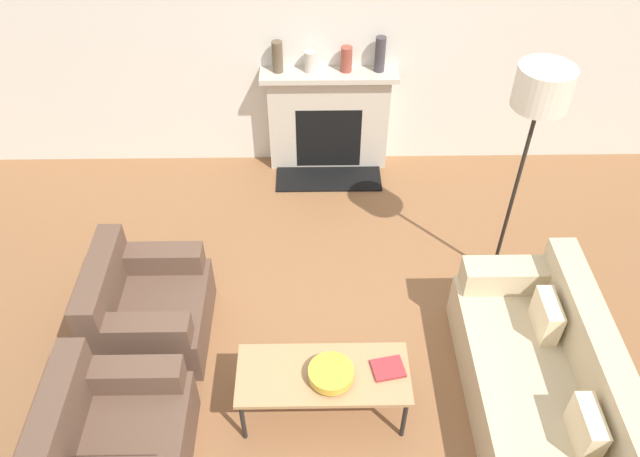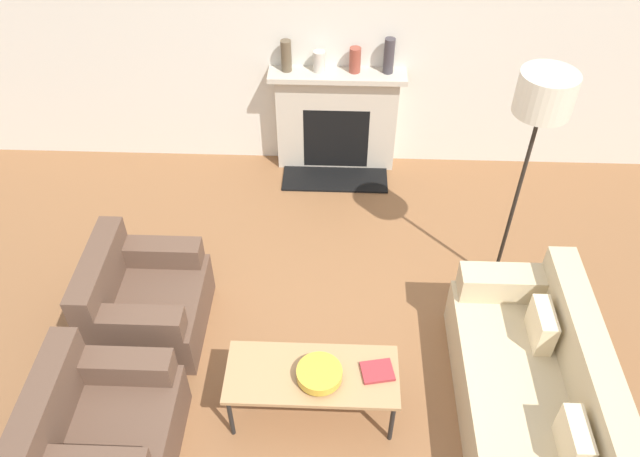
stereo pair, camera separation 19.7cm
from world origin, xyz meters
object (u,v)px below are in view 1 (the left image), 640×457
object	(u,v)px
bowl	(331,373)
floor_lamp	(538,108)
mantel_vase_center_right	(346,59)
mantel_vase_right	(380,54)
armchair_near	(115,440)
couch	(545,388)
mantel_vase_center_left	(311,61)
armchair_far	(146,310)
coffee_table	(323,376)
book	(388,368)
fireplace	(329,121)
mantel_vase_left	(277,57)

from	to	relation	value
bowl	floor_lamp	world-z (taller)	floor_lamp
mantel_vase_center_right	mantel_vase_right	size ratio (longest dim) A/B	0.71
armchair_near	mantel_vase_right	xyz separation A→B (m)	(1.89, 3.25, 0.93)
couch	mantel_vase_center_left	bearing A→B (deg)	-152.04
armchair_far	bowl	world-z (taller)	armchair_far
mantel_vase_center_left	mantel_vase_right	bearing A→B (deg)	0.00
coffee_table	bowl	xyz separation A→B (m)	(0.05, -0.04, 0.09)
bowl	floor_lamp	distance (m)	2.27
book	armchair_far	bearing A→B (deg)	148.36
couch	coffee_table	bearing A→B (deg)	-91.92
book	mantel_vase_center_left	world-z (taller)	mantel_vase_center_left
mantel_vase_center_left	fireplace	bearing A→B (deg)	-5.06
mantel_vase_left	mantel_vase_center_right	distance (m)	0.63
mantel_vase_center_right	mantel_vase_right	bearing A→B (deg)	0.00
mantel_vase_right	couch	bearing A→B (deg)	-72.56
fireplace	mantel_vase_right	distance (m)	0.85
couch	floor_lamp	distance (m)	1.89
coffee_table	floor_lamp	distance (m)	2.32
floor_lamp	mantel_vase_right	world-z (taller)	floor_lamp
book	floor_lamp	xyz separation A→B (m)	(1.05, 1.27, 1.19)
fireplace	mantel_vase_left	size ratio (longest dim) A/B	4.37
bowl	floor_lamp	size ratio (longest dim) A/B	0.15
fireplace	couch	world-z (taller)	fireplace
mantel_vase_center_left	mantel_vase_left	bearing A→B (deg)	180.00
bowl	book	distance (m)	0.39
bowl	mantel_vase_center_left	bearing A→B (deg)	92.24
armchair_far	mantel_vase_left	size ratio (longest dim) A/B	2.96
mantel_vase_center_left	mantel_vase_center_right	world-z (taller)	mantel_vase_center_right
mantel_vase_center_right	mantel_vase_right	world-z (taller)	mantel_vase_right
armchair_far	mantel_vase_left	distance (m)	2.56
couch	bowl	distance (m)	1.45
bowl	floor_lamp	xyz separation A→B (m)	(1.43, 1.33, 1.15)
couch	mantel_vase_center_right	xyz separation A→B (m)	(-1.23, 2.93, 0.87)
floor_lamp	mantel_vase_right	size ratio (longest dim) A/B	5.89
couch	bowl	xyz separation A→B (m)	(-1.44, 0.01, 0.19)
armchair_near	bowl	world-z (taller)	armchair_near
mantel_vase_left	mantel_vase_center_left	bearing A→B (deg)	0.00
fireplace	book	distance (m)	2.86
couch	book	distance (m)	1.07
fireplace	floor_lamp	world-z (taller)	floor_lamp
book	floor_lamp	world-z (taller)	floor_lamp
armchair_near	mantel_vase_left	bearing A→B (deg)	-16.31
fireplace	mantel_vase_right	world-z (taller)	mantel_vase_right
fireplace	mantel_vase_center_left	distance (m)	0.66
mantel_vase_right	mantel_vase_center_left	bearing A→B (deg)	180.00
couch	book	xyz separation A→B (m)	(-1.06, 0.07, 0.15)
mantel_vase_right	floor_lamp	bearing A→B (deg)	-60.13
armchair_far	mantel_vase_right	bearing A→B (deg)	-40.67
floor_lamp	mantel_vase_center_left	xyz separation A→B (m)	(-1.55, 1.59, -0.49)
book	armchair_near	bearing A→B (deg)	-178.25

